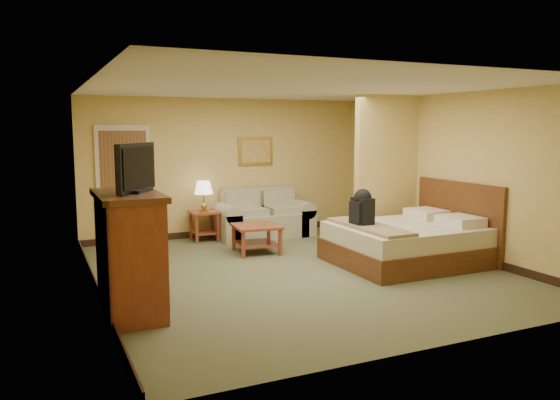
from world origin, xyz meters
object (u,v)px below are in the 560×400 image
coffee_table (256,233)px  bed (412,241)px  dresser (130,253)px  loveseat (264,221)px

coffee_table → bed: 2.49m
bed → coffee_table: bearing=140.2°
dresser → loveseat: bearing=48.5°
dresser → bed: bearing=7.9°
bed → loveseat: bearing=114.1°
dresser → coffee_table: bearing=42.6°
loveseat → bed: size_ratio=0.82×
loveseat → dresser: bearing=-131.5°
loveseat → dresser: dresser is taller
loveseat → coffee_table: size_ratio=2.30×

